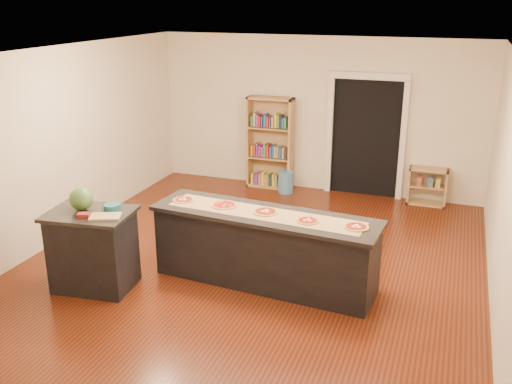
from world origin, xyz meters
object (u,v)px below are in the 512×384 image
(watermelon, at_px, (81,199))
(bookshelf, at_px, (270,143))
(side_counter, at_px, (93,249))
(waste_bin, at_px, (286,182))
(low_shelf, at_px, (427,186))
(kitchen_island, at_px, (264,248))

(watermelon, bearing_deg, bookshelf, 78.16)
(side_counter, relative_size, bookshelf, 0.59)
(waste_bin, height_order, watermelon, watermelon)
(watermelon, bearing_deg, waste_bin, 72.71)
(low_shelf, xyz_separation_m, waste_bin, (-2.49, -0.23, -0.13))
(waste_bin, bearing_deg, side_counter, -105.60)
(side_counter, xyz_separation_m, watermelon, (-0.13, 0.03, 0.64))
(kitchen_island, relative_size, waste_bin, 7.12)
(bookshelf, distance_m, low_shelf, 2.92)
(kitchen_island, relative_size, side_counter, 2.83)
(kitchen_island, relative_size, low_shelf, 4.36)
(kitchen_island, distance_m, low_shelf, 4.05)
(side_counter, distance_m, waste_bin, 4.42)
(bookshelf, bearing_deg, low_shelf, 0.23)
(waste_bin, relative_size, watermelon, 1.42)
(kitchen_island, bearing_deg, bookshelf, 111.98)
(kitchen_island, bearing_deg, side_counter, -152.89)
(side_counter, relative_size, waste_bin, 2.52)
(kitchen_island, relative_size, bookshelf, 1.67)
(low_shelf, bearing_deg, watermelon, -130.59)
(kitchen_island, xyz_separation_m, bookshelf, (-1.15, 3.65, 0.38))
(bookshelf, bearing_deg, side_counter, -100.19)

